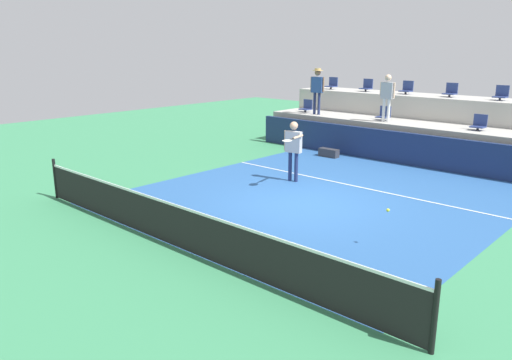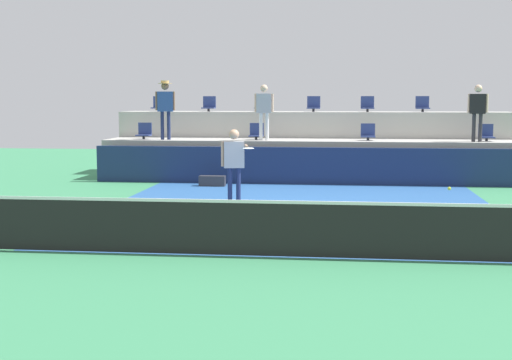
{
  "view_description": "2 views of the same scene",
  "coord_description": "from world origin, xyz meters",
  "px_view_note": "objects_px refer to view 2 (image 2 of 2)",
  "views": [
    {
      "loc": [
        7.41,
        -9.83,
        3.92
      ],
      "look_at": [
        -0.17,
        -1.58,
        0.93
      ],
      "focal_mm": 35.04,
      "sensor_mm": 36.0,
      "label": 1
    },
    {
      "loc": [
        0.91,
        -15.2,
        2.51
      ],
      "look_at": [
        -0.8,
        -0.77,
        0.88
      ],
      "focal_mm": 50.32,
      "sensor_mm": 36.0,
      "label": 2
    }
  ],
  "objects_px": {
    "stadium_chair_lower_far_right": "(486,134)",
    "stadium_chair_upper_center": "(314,105)",
    "stadium_chair_upper_left": "(209,105)",
    "spectator_in_grey": "(264,107)",
    "stadium_chair_lower_far_left": "(144,132)",
    "tennis_player": "(234,158)",
    "stadium_chair_upper_mid_right": "(367,105)",
    "stadium_chair_upper_far_left": "(159,105)",
    "stadium_chair_lower_right": "(368,133)",
    "stadium_chair_lower_left": "(256,133)",
    "equipment_bag": "(212,181)",
    "stadium_chair_upper_mid_left": "(261,105)",
    "spectator_with_hat": "(165,103)",
    "stadium_chair_upper_right": "(422,105)",
    "spectator_in_white": "(478,107)",
    "stadium_chair_upper_far_right": "(477,105)",
    "tennis_ball": "(449,189)"
  },
  "relations": [
    {
      "from": "stadium_chair_upper_center",
      "to": "equipment_bag",
      "type": "distance_m",
      "value": 5.18
    },
    {
      "from": "stadium_chair_upper_mid_left",
      "to": "spectator_with_hat",
      "type": "relative_size",
      "value": 0.28
    },
    {
      "from": "stadium_chair_upper_left",
      "to": "tennis_player",
      "type": "relative_size",
      "value": 0.29
    },
    {
      "from": "stadium_chair_upper_mid_left",
      "to": "stadium_chair_upper_center",
      "type": "distance_m",
      "value": 1.76
    },
    {
      "from": "stadium_chair_upper_mid_left",
      "to": "stadium_chair_upper_mid_right",
      "type": "height_order",
      "value": "same"
    },
    {
      "from": "stadium_chair_lower_far_left",
      "to": "equipment_bag",
      "type": "xyz_separation_m",
      "value": [
        2.57,
        -2.0,
        -1.31
      ]
    },
    {
      "from": "stadium_chair_upper_far_left",
      "to": "equipment_bag",
      "type": "bearing_deg",
      "value": -56.3
    },
    {
      "from": "stadium_chair_lower_right",
      "to": "stadium_chair_upper_far_left",
      "type": "bearing_deg",
      "value": 165.72
    },
    {
      "from": "stadium_chair_lower_left",
      "to": "stadium_chair_upper_far_right",
      "type": "bearing_deg",
      "value": 14.33
    },
    {
      "from": "stadium_chair_upper_far_left",
      "to": "spectator_with_hat",
      "type": "relative_size",
      "value": 0.28
    },
    {
      "from": "stadium_chair_upper_far_right",
      "to": "equipment_bag",
      "type": "relative_size",
      "value": 0.68
    },
    {
      "from": "stadium_chair_upper_mid_right",
      "to": "stadium_chair_upper_center",
      "type": "bearing_deg",
      "value": 180.0
    },
    {
      "from": "stadium_chair_upper_far_right",
      "to": "spectator_with_hat",
      "type": "distance_m",
      "value": 10.12
    },
    {
      "from": "stadium_chair_lower_far_right",
      "to": "stadium_chair_upper_left",
      "type": "relative_size",
      "value": 1.0
    },
    {
      "from": "stadium_chair_lower_right",
      "to": "equipment_bag",
      "type": "height_order",
      "value": "stadium_chair_lower_right"
    },
    {
      "from": "stadium_chair_upper_far_right",
      "to": "spectator_in_grey",
      "type": "relative_size",
      "value": 0.3
    },
    {
      "from": "stadium_chair_lower_right",
      "to": "stadium_chair_upper_far_left",
      "type": "xyz_separation_m",
      "value": [
        -7.07,
        1.8,
        0.85
      ]
    },
    {
      "from": "stadium_chair_lower_far_right",
      "to": "stadium_chair_upper_center",
      "type": "xyz_separation_m",
      "value": [
        -5.31,
        1.8,
        0.85
      ]
    },
    {
      "from": "stadium_chair_upper_left",
      "to": "tennis_ball",
      "type": "distance_m",
      "value": 12.24
    },
    {
      "from": "stadium_chair_lower_far_right",
      "to": "stadium_chair_upper_far_left",
      "type": "distance_m",
      "value": 10.81
    },
    {
      "from": "stadium_chair_upper_left",
      "to": "spectator_in_grey",
      "type": "distance_m",
      "value": 3.05
    },
    {
      "from": "tennis_ball",
      "to": "stadium_chair_upper_mid_right",
      "type": "bearing_deg",
      "value": 96.81
    },
    {
      "from": "stadium_chair_lower_right",
      "to": "spectator_in_grey",
      "type": "xyz_separation_m",
      "value": [
        -3.2,
        -0.38,
        0.82
      ]
    },
    {
      "from": "stadium_chair_lower_right",
      "to": "spectator_in_grey",
      "type": "relative_size",
      "value": 0.3
    },
    {
      "from": "stadium_chair_lower_left",
      "to": "equipment_bag",
      "type": "bearing_deg",
      "value": -117.87
    },
    {
      "from": "tennis_player",
      "to": "tennis_ball",
      "type": "relative_size",
      "value": 26.57
    },
    {
      "from": "stadium_chair_upper_far_left",
      "to": "stadium_chair_upper_mid_right",
      "type": "distance_m",
      "value": 7.11
    },
    {
      "from": "tennis_player",
      "to": "tennis_ball",
      "type": "xyz_separation_m",
      "value": [
        4.59,
        -2.77,
        -0.31
      ]
    },
    {
      "from": "stadium_chair_upper_mid_right",
      "to": "tennis_player",
      "type": "distance_m",
      "value": 8.25
    },
    {
      "from": "stadium_chair_lower_right",
      "to": "stadium_chair_upper_right",
      "type": "distance_m",
      "value": 2.7
    },
    {
      "from": "stadium_chair_upper_right",
      "to": "stadium_chair_lower_far_right",
      "type": "bearing_deg",
      "value": -46.3
    },
    {
      "from": "stadium_chair_lower_left",
      "to": "stadium_chair_upper_mid_right",
      "type": "relative_size",
      "value": 1.0
    },
    {
      "from": "stadium_chair_upper_far_right",
      "to": "equipment_bag",
      "type": "height_order",
      "value": "stadium_chair_upper_far_right"
    },
    {
      "from": "stadium_chair_upper_far_left",
      "to": "stadium_chair_upper_mid_right",
      "type": "xyz_separation_m",
      "value": [
        7.11,
        0.0,
        0.0
      ]
    },
    {
      "from": "stadium_chair_upper_far_right",
      "to": "stadium_chair_upper_center",
      "type": "bearing_deg",
      "value": 180.0
    },
    {
      "from": "stadium_chair_upper_mid_left",
      "to": "stadium_chair_upper_center",
      "type": "bearing_deg",
      "value": 0.0
    },
    {
      "from": "stadium_chair_lower_left",
      "to": "stadium_chair_upper_far_left",
      "type": "xyz_separation_m",
      "value": [
        -3.6,
        1.8,
        0.85
      ]
    },
    {
      "from": "stadium_chair_upper_left",
      "to": "equipment_bag",
      "type": "relative_size",
      "value": 0.68
    },
    {
      "from": "stadium_chair_upper_center",
      "to": "spectator_in_white",
      "type": "height_order",
      "value": "spectator_in_white"
    },
    {
      "from": "stadium_chair_upper_mid_right",
      "to": "tennis_ball",
      "type": "bearing_deg",
      "value": -83.19
    },
    {
      "from": "spectator_in_white",
      "to": "stadium_chair_upper_far_left",
      "type": "bearing_deg",
      "value": 168.0
    },
    {
      "from": "spectator_in_grey",
      "to": "stadium_chair_upper_mid_right",
      "type": "bearing_deg",
      "value": 34.06
    },
    {
      "from": "stadium_chair_upper_mid_right",
      "to": "tennis_player",
      "type": "height_order",
      "value": "stadium_chair_upper_mid_right"
    },
    {
      "from": "stadium_chair_lower_left",
      "to": "stadium_chair_lower_far_right",
      "type": "xyz_separation_m",
      "value": [
        7.03,
        0.0,
        0.0
      ]
    },
    {
      "from": "stadium_chair_upper_left",
      "to": "stadium_chair_upper_center",
      "type": "relative_size",
      "value": 1.0
    },
    {
      "from": "stadium_chair_lower_far_left",
      "to": "tennis_player",
      "type": "bearing_deg",
      "value": -56.27
    },
    {
      "from": "tennis_player",
      "to": "spectator_in_grey",
      "type": "bearing_deg",
      "value": 88.45
    },
    {
      "from": "tennis_ball",
      "to": "equipment_bag",
      "type": "relative_size",
      "value": 0.09
    },
    {
      "from": "stadium_chair_upper_left",
      "to": "stadium_chair_upper_right",
      "type": "distance_m",
      "value": 7.15
    },
    {
      "from": "spectator_with_hat",
      "to": "tennis_player",
      "type": "bearing_deg",
      "value": -60.54
    }
  ]
}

